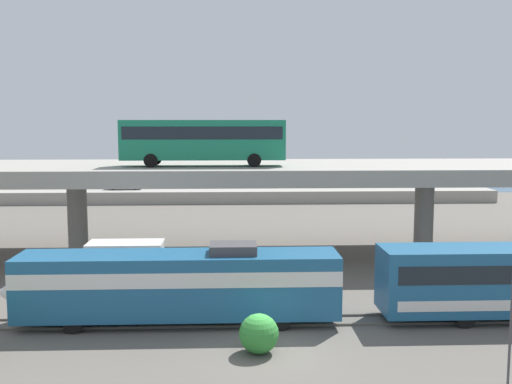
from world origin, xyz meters
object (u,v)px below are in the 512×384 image
at_px(parked_car_2, 378,179).
at_px(parked_car_4, 328,180).
at_px(train_locomotive, 163,282).
at_px(parked_car_3, 125,183).
at_px(transit_bus_on_overpass, 203,138).
at_px(parked_car_0, 412,181).
at_px(service_truck_west, 112,265).
at_px(parked_car_1, 91,181).

distance_m(parked_car_2, parked_car_4, 7.71).
height_order(train_locomotive, parked_car_3, train_locomotive).
bearing_deg(transit_bus_on_overpass, parked_car_3, -70.75).
bearing_deg(parked_car_2, transit_bus_on_overpass, 59.81).
xyz_separation_m(transit_bus_on_overpass, parked_car_2, (22.97, 39.48, -6.85)).
distance_m(parked_car_0, parked_car_2, 5.21).
bearing_deg(transit_bus_on_overpass, parked_car_4, -112.23).
height_order(parked_car_0, parked_car_3, same).
bearing_deg(parked_car_4, parked_car_2, 12.63).
distance_m(train_locomotive, service_truck_west, 7.38).
height_order(train_locomotive, parked_car_1, train_locomotive).
bearing_deg(parked_car_2, parked_car_4, 12.63).
height_order(train_locomotive, service_truck_west, train_locomotive).
height_order(train_locomotive, parked_car_0, train_locomotive).
xyz_separation_m(parked_car_0, parked_car_1, (-43.96, 1.27, -0.00)).
xyz_separation_m(transit_bus_on_overpass, parked_car_0, (26.89, 36.05, -6.85)).
bearing_deg(parked_car_1, transit_bus_on_overpass, 114.59).
bearing_deg(parked_car_0, parked_car_4, 171.36).
bearing_deg(parked_car_0, parked_car_1, 178.35).
relative_size(transit_bus_on_overpass, parked_car_3, 2.64).
height_order(parked_car_0, parked_car_4, same).
height_order(service_truck_west, parked_car_3, parked_car_3).
bearing_deg(parked_car_3, train_locomotive, -77.71).
xyz_separation_m(service_truck_west, parked_car_3, (-6.69, 42.30, 0.70)).
height_order(train_locomotive, parked_car_2, train_locomotive).
height_order(parked_car_1, parked_car_2, same).
xyz_separation_m(train_locomotive, parked_car_4, (16.90, 51.87, 0.15)).
bearing_deg(parked_car_0, parked_car_3, -177.68).
bearing_deg(transit_bus_on_overpass, parked_car_0, -126.72).
bearing_deg(service_truck_west, parked_car_4, -114.50).
relative_size(service_truck_west, parked_car_3, 1.50).
xyz_separation_m(parked_car_2, parked_car_4, (-7.53, -1.69, -0.00)).
bearing_deg(train_locomotive, parked_car_4, -108.05).
relative_size(parked_car_0, parked_car_1, 1.03).
height_order(service_truck_west, parked_car_4, parked_car_4).
xyz_separation_m(service_truck_west, parked_car_0, (32.23, 43.88, 0.70)).
bearing_deg(parked_car_0, train_locomotive, -119.48).
distance_m(parked_car_3, parked_car_4, 27.68).
bearing_deg(parked_car_3, parked_car_4, 6.88).
height_order(parked_car_2, parked_car_3, same).
xyz_separation_m(parked_car_3, parked_car_4, (27.48, 3.32, -0.00)).
relative_size(train_locomotive, parked_car_2, 3.92).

